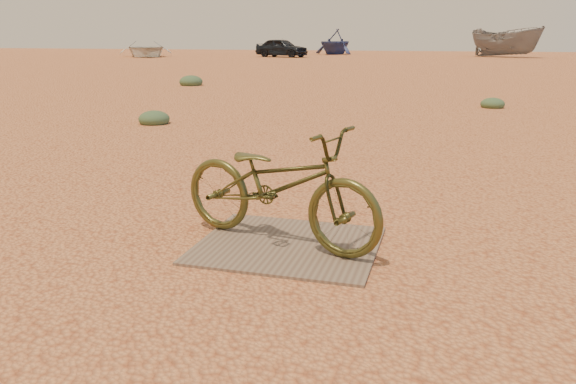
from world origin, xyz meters
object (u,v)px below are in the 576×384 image
(bicycle, at_px, (278,185))
(boat_far_left, at_px, (335,42))
(plywood_board, at_px, (288,245))
(car, at_px, (282,48))
(boat_near_left, at_px, (146,49))
(boat_mid_right, at_px, (506,42))

(bicycle, xyz_separation_m, boat_far_left, (-8.84, 46.21, 0.61))
(plywood_board, bearing_deg, car, 106.70)
(plywood_board, bearing_deg, boat_far_left, 100.93)
(boat_near_left, distance_m, boat_far_left, 16.39)
(plywood_board, bearing_deg, boat_near_left, 121.18)
(plywood_board, height_order, bicycle, bicycle)
(plywood_board, distance_m, boat_near_left, 42.56)
(boat_far_left, bearing_deg, boat_near_left, -119.19)
(plywood_board, relative_size, boat_mid_right, 0.23)
(boat_near_left, bearing_deg, car, -15.67)
(bicycle, bearing_deg, boat_mid_right, 10.11)
(bicycle, height_order, boat_far_left, boat_far_left)
(plywood_board, distance_m, car, 40.70)
(plywood_board, height_order, boat_near_left, boat_near_left)
(car, xyz_separation_m, boat_near_left, (-10.34, -2.57, -0.10))
(car, bearing_deg, boat_far_left, -5.12)
(bicycle, xyz_separation_m, boat_near_left, (-21.95, 36.39, 0.12))
(bicycle, distance_m, car, 40.64)
(boat_mid_right, bearing_deg, boat_near_left, 139.91)
(bicycle, bearing_deg, plywood_board, -88.27)
(plywood_board, relative_size, car, 0.34)
(boat_far_left, height_order, boat_mid_right, boat_mid_right)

